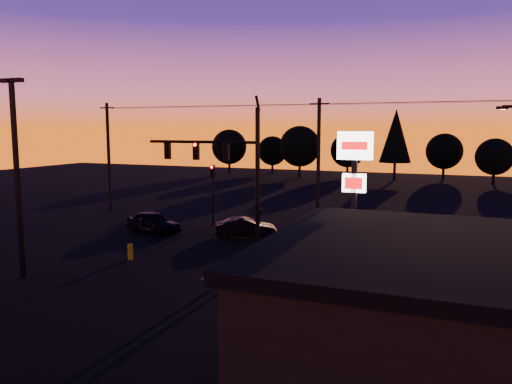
# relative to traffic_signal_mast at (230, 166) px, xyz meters

# --- Properties ---
(ground) EXTENTS (120.00, 120.00, 0.00)m
(ground) POSITION_rel_traffic_signal_mast_xyz_m (0.10, -3.99, -4.94)
(ground) COLOR black
(ground) RESTS_ON ground
(lane_arrow) EXTENTS (1.20, 3.10, 0.01)m
(lane_arrow) POSITION_rel_traffic_signal_mast_xyz_m (0.60, -2.33, -4.93)
(lane_arrow) COLOR beige
(lane_arrow) RESTS_ON ground
(traffic_signal_mast) EXTENTS (6.79, 0.52, 8.58)m
(traffic_signal_mast) POSITION_rel_traffic_signal_mast_xyz_m (0.00, 0.00, 0.00)
(traffic_signal_mast) COLOR black
(traffic_signal_mast) RESTS_ON ground
(secondary_signal) EXTENTS (0.30, 0.31, 4.35)m
(secondary_signal) POSITION_rel_traffic_signal_mast_xyz_m (-4.90, 7.49, -2.07)
(secondary_signal) COLOR black
(secondary_signal) RESTS_ON ground
(parking_lot_light) EXTENTS (1.25, 0.30, 9.14)m
(parking_lot_light) POSITION_rel_traffic_signal_mast_xyz_m (-7.40, -6.99, 0.33)
(parking_lot_light) COLOR black
(parking_lot_light) RESTS_ON ground
(pylon_sign) EXTENTS (1.50, 0.28, 6.80)m
(pylon_sign) POSITION_rel_traffic_signal_mast_xyz_m (7.10, -2.49, -0.02)
(pylon_sign) COLOR black
(pylon_sign) RESTS_ON ground
(utility_pole_0) EXTENTS (1.40, 0.26, 9.00)m
(utility_pole_0) POSITION_rel_traffic_signal_mast_xyz_m (-15.90, 10.01, -0.34)
(utility_pole_0) COLOR black
(utility_pole_0) RESTS_ON ground
(utility_pole_1) EXTENTS (1.40, 0.26, 9.00)m
(utility_pole_1) POSITION_rel_traffic_signal_mast_xyz_m (2.10, 10.01, -0.34)
(utility_pole_1) COLOR black
(utility_pole_1) RESTS_ON ground
(power_wires) EXTENTS (36.00, 1.22, 0.07)m
(power_wires) POSITION_rel_traffic_signal_mast_xyz_m (2.10, 10.01, 3.63)
(power_wires) COLOR black
(power_wires) RESTS_ON ground
(bollard) EXTENTS (0.28, 0.28, 0.84)m
(bollard) POSITION_rel_traffic_signal_mast_xyz_m (-4.70, -2.45, -4.51)
(bollard) COLOR #BEB90E
(bollard) RESTS_ON ground
(tree_0) EXTENTS (5.36, 5.36, 6.74)m
(tree_0) POSITION_rel_traffic_signal_mast_xyz_m (-21.90, 46.01, -0.88)
(tree_0) COLOR black
(tree_0) RESTS_ON ground
(tree_1) EXTENTS (4.54, 4.54, 5.71)m
(tree_1) POSITION_rel_traffic_signal_mast_xyz_m (-15.90, 49.01, -1.50)
(tree_1) COLOR black
(tree_1) RESTS_ON ground
(tree_2) EXTENTS (5.77, 5.78, 7.26)m
(tree_2) POSITION_rel_traffic_signal_mast_xyz_m (-9.90, 44.01, -0.57)
(tree_2) COLOR black
(tree_2) RESTS_ON ground
(tree_3) EXTENTS (4.95, 4.95, 6.22)m
(tree_3) POSITION_rel_traffic_signal_mast_xyz_m (-3.90, 48.01, -1.19)
(tree_3) COLOR black
(tree_3) RESTS_ON ground
(tree_4) EXTENTS (4.18, 4.18, 9.50)m
(tree_4) POSITION_rel_traffic_signal_mast_xyz_m (3.10, 45.01, 0.99)
(tree_4) COLOR black
(tree_4) RESTS_ON ground
(tree_5) EXTENTS (4.95, 4.95, 6.22)m
(tree_5) POSITION_rel_traffic_signal_mast_xyz_m (9.10, 50.01, -1.19)
(tree_5) COLOR black
(tree_5) RESTS_ON ground
(tree_6) EXTENTS (4.54, 4.54, 5.71)m
(tree_6) POSITION_rel_traffic_signal_mast_xyz_m (15.10, 44.01, -1.50)
(tree_6) COLOR black
(tree_6) RESTS_ON ground
(car_left) EXTENTS (4.43, 2.68, 1.41)m
(car_left) POSITION_rel_traffic_signal_mast_xyz_m (-7.51, 3.89, -4.23)
(car_left) COLOR black
(car_left) RESTS_ON ground
(car_mid) EXTENTS (4.10, 2.76, 1.28)m
(car_mid) POSITION_rel_traffic_signal_mast_xyz_m (-1.15, 4.77, -4.30)
(car_mid) COLOR black
(car_mid) RESTS_ON ground
(car_right) EXTENTS (5.00, 3.53, 1.34)m
(car_right) POSITION_rel_traffic_signal_mast_xyz_m (6.85, 4.30, -4.26)
(car_right) COLOR black
(car_right) RESTS_ON ground
(suv_parked) EXTENTS (4.49, 5.99, 1.51)m
(suv_parked) POSITION_rel_traffic_signal_mast_xyz_m (8.55, -7.97, -4.18)
(suv_parked) COLOR black
(suv_parked) RESTS_ON ground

